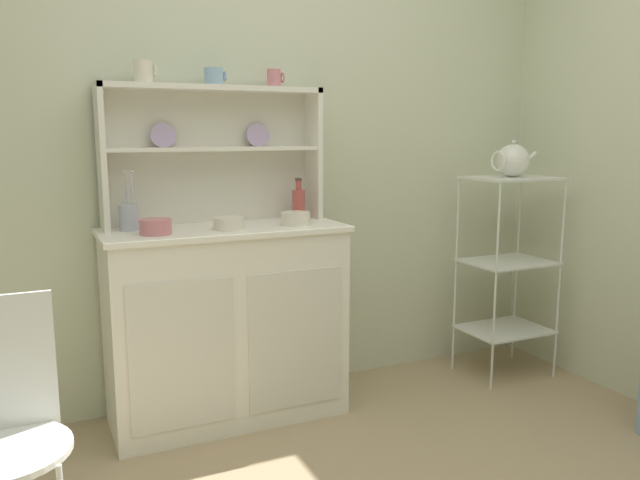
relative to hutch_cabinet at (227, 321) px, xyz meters
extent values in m
cube|color=beige|center=(0.26, 0.26, 0.80)|extent=(3.84, 0.05, 2.50)
cube|color=white|center=(0.00, 0.00, -0.01)|extent=(1.03, 0.42, 0.88)
cube|color=silver|center=(-0.25, -0.21, -0.06)|extent=(0.43, 0.01, 0.62)
cube|color=silver|center=(0.25, -0.21, -0.06)|extent=(0.43, 0.01, 0.62)
cube|color=white|center=(0.00, 0.00, 0.42)|extent=(1.06, 0.45, 0.02)
cube|color=silver|center=(0.00, 0.20, 0.74)|extent=(0.99, 0.02, 0.61)
cube|color=white|center=(-0.48, 0.12, 0.74)|extent=(0.02, 0.18, 0.61)
cube|color=white|center=(0.48, 0.12, 0.74)|extent=(0.02, 0.18, 0.61)
cube|color=white|center=(0.00, 0.12, 0.77)|extent=(0.95, 0.16, 0.02)
cube|color=white|center=(0.00, 0.12, 1.03)|extent=(0.99, 0.18, 0.02)
cylinder|color=#B79ECC|center=(-0.22, 0.16, 0.83)|extent=(0.11, 0.03, 0.11)
cylinder|color=#B79ECC|center=(0.22, 0.16, 0.83)|extent=(0.11, 0.03, 0.11)
cylinder|color=silver|center=(1.30, -0.28, 0.08)|extent=(0.01, 0.01, 1.07)
cylinder|color=silver|center=(1.72, -0.28, 0.08)|extent=(0.01, 0.01, 1.07)
cylinder|color=silver|center=(1.30, 0.04, 0.08)|extent=(0.01, 0.01, 1.07)
cylinder|color=silver|center=(1.72, 0.04, 0.08)|extent=(0.01, 0.01, 1.07)
cube|color=silver|center=(1.51, -0.12, 0.61)|extent=(0.44, 0.34, 0.01)
cube|color=silver|center=(1.51, -0.12, 0.16)|extent=(0.44, 0.34, 0.01)
cube|color=silver|center=(1.51, -0.12, -0.21)|extent=(0.44, 0.34, 0.01)
cylinder|color=white|center=(-0.89, -0.89, 0.00)|extent=(0.36, 0.36, 0.02)
cylinder|color=silver|center=(-0.30, 0.12, 1.09)|extent=(0.08, 0.08, 0.09)
torus|color=silver|center=(-0.25, 0.12, 1.10)|extent=(0.01, 0.05, 0.05)
cylinder|color=#8EB2D1|center=(0.01, 0.12, 1.08)|extent=(0.08, 0.08, 0.08)
torus|color=#8EB2D1|center=(0.06, 0.12, 1.09)|extent=(0.01, 0.04, 0.04)
cylinder|color=#D17A84|center=(0.29, 0.12, 1.09)|extent=(0.07, 0.07, 0.08)
torus|color=#D17A84|center=(0.33, 0.12, 1.09)|extent=(0.01, 0.05, 0.05)
cylinder|color=#D17A84|center=(-0.31, -0.07, 0.46)|extent=(0.13, 0.13, 0.06)
cylinder|color=silver|center=(0.00, -0.07, 0.46)|extent=(0.13, 0.13, 0.05)
cylinder|color=silver|center=(0.31, -0.07, 0.46)|extent=(0.13, 0.13, 0.06)
cylinder|color=#B74C47|center=(0.39, 0.09, 0.50)|extent=(0.06, 0.06, 0.14)
cylinder|color=#B74C47|center=(0.39, 0.09, 0.59)|extent=(0.03, 0.03, 0.04)
cylinder|color=#4C382D|center=(0.39, 0.09, 0.62)|extent=(0.03, 0.03, 0.01)
cylinder|color=#B2B7C6|center=(-0.39, 0.08, 0.48)|extent=(0.08, 0.08, 0.11)
cylinder|color=silver|center=(-0.39, 0.10, 0.57)|extent=(0.03, 0.01, 0.20)
ellipsoid|color=silver|center=(-0.39, 0.10, 0.68)|extent=(0.02, 0.01, 0.01)
cylinder|color=silver|center=(-0.37, 0.07, 0.57)|extent=(0.02, 0.03, 0.20)
ellipsoid|color=silver|center=(-0.37, 0.07, 0.68)|extent=(0.02, 0.01, 0.01)
cylinder|color=silver|center=(-0.40, 0.10, 0.57)|extent=(0.04, 0.01, 0.20)
ellipsoid|color=silver|center=(-0.40, 0.10, 0.68)|extent=(0.02, 0.01, 0.01)
sphere|color=white|center=(1.51, -0.12, 0.70)|extent=(0.17, 0.17, 0.17)
sphere|color=silver|center=(1.51, -0.12, 0.79)|extent=(0.02, 0.02, 0.02)
cylinder|color=white|center=(1.62, -0.12, 0.71)|extent=(0.09, 0.02, 0.07)
torus|color=white|center=(1.41, -0.12, 0.70)|extent=(0.01, 0.10, 0.10)
camera|label=1|loc=(-0.78, -2.67, 0.84)|focal=35.53mm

